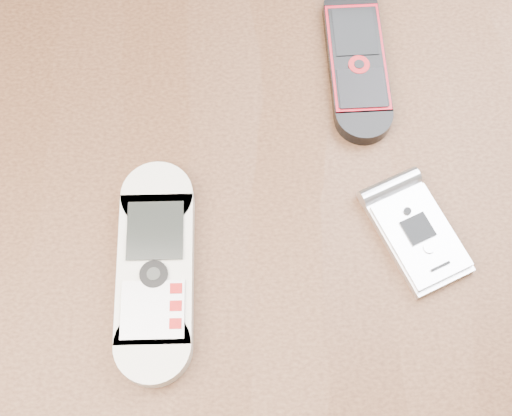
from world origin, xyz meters
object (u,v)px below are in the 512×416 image
object	(u,v)px
nokia_white	(156,269)
table	(251,255)
nokia_black_red	(357,60)
motorola_razr	(418,235)

from	to	relation	value
nokia_white	table	bearing A→B (deg)	33.75
table	nokia_white	size ratio (longest dim) A/B	7.08
nokia_black_red	motorola_razr	bearing A→B (deg)	-79.21
nokia_black_red	motorola_razr	world-z (taller)	same
table	nokia_white	bearing A→B (deg)	-145.57
nokia_white	nokia_black_red	size ratio (longest dim) A/B	1.11
nokia_white	nokia_black_red	bearing A→B (deg)	47.77
table	nokia_white	world-z (taller)	nokia_white
table	nokia_white	xyz separation A→B (m)	(-0.07, -0.05, 0.11)
nokia_white	nokia_black_red	world-z (taller)	nokia_white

